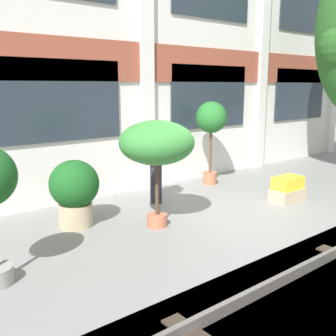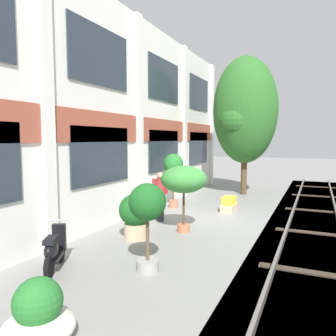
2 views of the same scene
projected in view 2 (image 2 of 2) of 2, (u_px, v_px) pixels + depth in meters
ground_plane at (211, 222)px, 10.84m from camera, size 80.00×80.00×0.00m
apartment_facade at (132, 117)px, 11.77m from camera, size 17.86×0.64×7.08m
rail_tracks at (313, 237)px, 9.57m from camera, size 25.50×2.80×0.43m
broadleaf_tree at (245, 112)px, 15.87m from camera, size 3.24×3.08×6.71m
potted_plant_wide_bowl at (38, 316)px, 4.42m from camera, size 0.99×0.99×0.89m
potted_plant_low_pan at (184, 180)px, 9.54m from camera, size 1.36×1.36×1.96m
potted_plant_terracotta_small at (147, 209)px, 6.70m from camera, size 0.77×0.77×1.84m
potted_plant_tall_urn at (173, 167)px, 12.95m from camera, size 0.79×0.79×2.17m
potted_plant_square_trough at (229, 204)px, 12.42m from camera, size 0.80×0.50×0.55m
potted_plant_stone_basin at (136, 214)px, 8.95m from camera, size 0.91×0.91×1.25m
scooter_near_curb at (54, 250)px, 6.79m from camera, size 1.25×0.79×0.98m
resident_by_doorway at (160, 195)px, 10.91m from camera, size 0.34×0.48×1.64m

